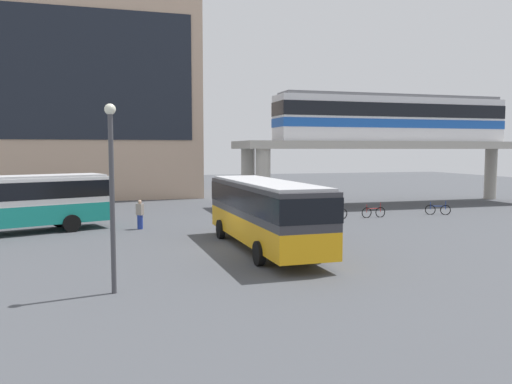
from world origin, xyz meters
TOP-DOWN VIEW (x-y plane):
  - ground_plane at (0.00, 10.00)m, footprint 120.00×120.00m
  - station_building at (-7.80, 30.33)m, footprint 22.01×10.80m
  - elevated_platform at (17.26, 14.98)m, footprint 26.15×5.80m
  - train at (17.26, 14.98)m, footprint 20.16×2.96m
  - bus_main at (1.31, -0.63)m, footprint 2.94×11.09m
  - bus_secondary at (-10.99, 7.42)m, footprint 11.23×6.23m
  - bicycle_blue at (17.13, 8.28)m, footprint 1.65×0.80m
  - bicycle_red at (11.92, 8.20)m, footprint 1.79×0.07m
  - bicycle_silver at (9.03, 8.13)m, footprint 1.79×0.16m
  - pedestrian_near_building at (-3.87, 7.37)m, footprint 0.47×0.46m
  - lamp_post at (-5.56, -6.25)m, footprint 0.36×0.36m

SIDE VIEW (x-z plane):
  - ground_plane at x=0.00m, z-range 0.00..0.00m
  - bicycle_blue at x=17.13m, z-range -0.16..0.88m
  - bicycle_red at x=11.92m, z-range -0.16..0.88m
  - bicycle_silver at x=9.03m, z-range -0.16..0.88m
  - pedestrian_near_building at x=-3.87m, z-range -0.05..1.67m
  - bus_main at x=1.31m, z-range 0.38..3.60m
  - bus_secondary at x=-10.99m, z-range 0.38..3.60m
  - lamp_post at x=-5.56m, z-range 0.56..6.70m
  - elevated_platform at x=17.26m, z-range 1.83..7.15m
  - train at x=17.26m, z-range 5.37..9.21m
  - station_building at x=-7.80m, z-range 0.00..20.52m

